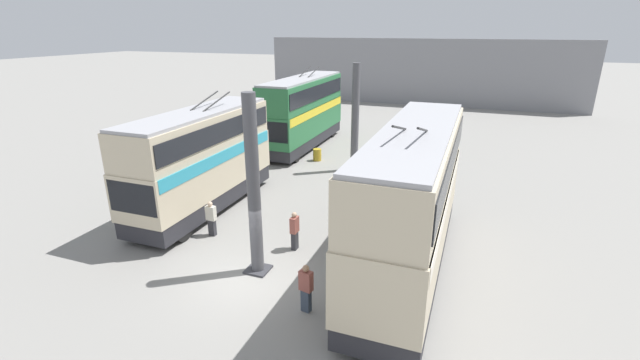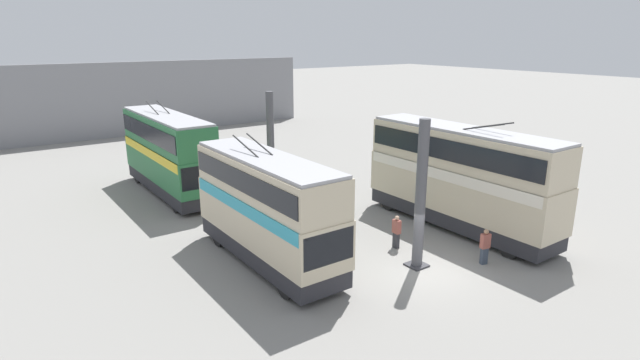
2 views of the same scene
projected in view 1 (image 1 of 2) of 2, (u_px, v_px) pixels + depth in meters
name	position (u px, v px, depth m)	size (l,w,h in m)	color
ground_plane	(249.00, 280.00, 15.40)	(240.00, 240.00, 0.00)	gray
depot_back_wall	(418.00, 72.00, 48.76)	(0.50, 36.00, 7.38)	gray
support_column_near	(254.00, 191.00, 14.92)	(0.84, 0.84, 6.61)	#4C4C51
support_column_far	(355.00, 120.00, 26.19)	(0.84, 0.84, 6.61)	#4C4C51
bus_left_near	(412.00, 193.00, 15.11)	(11.10, 2.54, 5.99)	black
bus_right_near	(201.00, 155.00, 20.44)	(9.23, 2.54, 5.54)	black
bus_right_far	(303.00, 108.00, 31.58)	(10.56, 2.54, 5.75)	black
person_by_right_row	(211.00, 218.00, 18.42)	(0.26, 0.43, 1.58)	#2D2D33
person_by_left_row	(306.00, 287.00, 13.43)	(0.32, 0.46, 1.66)	#384251
person_aisle_foreground	(295.00, 230.00, 17.25)	(0.43, 0.26, 1.64)	#2D2D33
oil_drum	(317.00, 155.00, 29.00)	(0.58, 0.58, 0.81)	#B28E23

